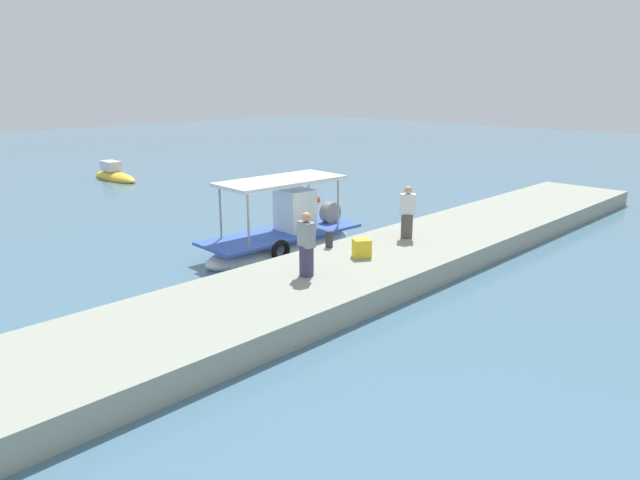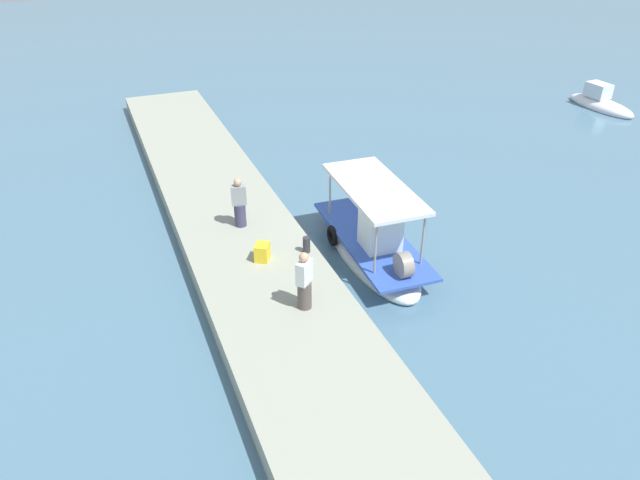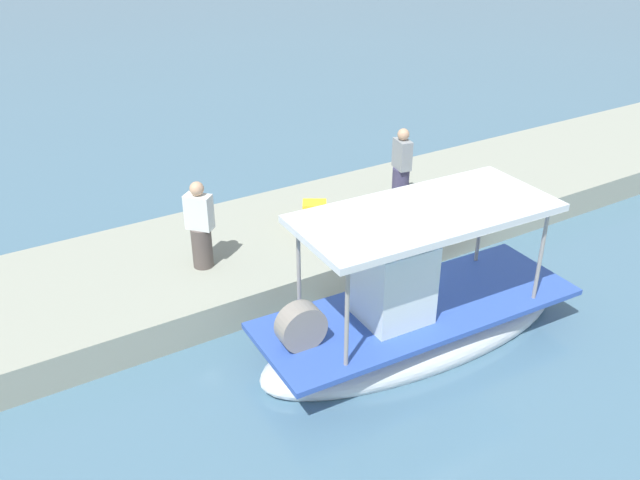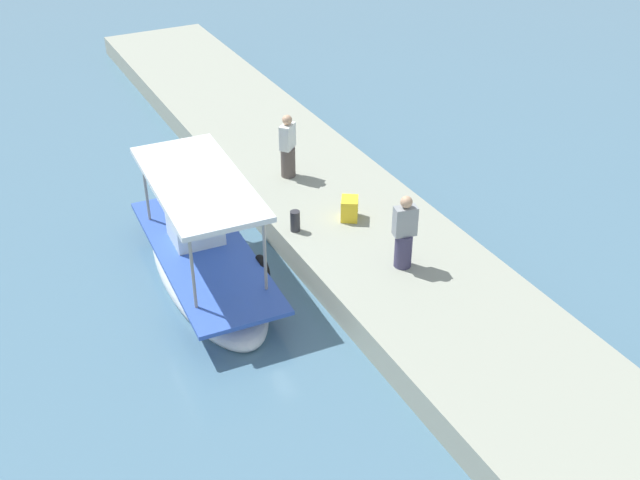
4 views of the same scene
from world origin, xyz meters
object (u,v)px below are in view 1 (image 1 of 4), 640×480
(main_fishing_boat, at_px, (284,239))
(marker_buoy, at_px, (316,200))
(fisherman_near_bollard, at_px, (306,247))
(moored_boat_near, at_px, (115,176))
(fisherman_by_crate, at_px, (407,214))
(cargo_crate, at_px, (362,248))
(mooring_bollard, at_px, (329,239))

(main_fishing_boat, relative_size, marker_buoy, 14.37)
(fisherman_near_bollard, distance_m, moored_boat_near, 23.60)
(fisherman_by_crate, xyz_separation_m, moored_boat_near, (0.69, 22.41, -1.29))
(fisherman_by_crate, xyz_separation_m, cargo_crate, (-2.78, -0.37, -0.53))
(fisherman_by_crate, bearing_deg, mooring_bollard, 158.06)
(cargo_crate, bearing_deg, moored_boat_near, 81.32)
(main_fishing_boat, relative_size, cargo_crate, 11.27)
(fisherman_by_crate, distance_m, moored_boat_near, 22.46)
(marker_buoy, bearing_deg, fisherman_near_bollard, -136.32)
(fisherman_near_bollard, distance_m, fisherman_by_crate, 5.19)
(cargo_crate, height_order, moored_boat_near, cargo_crate)
(main_fishing_boat, xyz_separation_m, marker_buoy, (7.13, 5.50, -0.40))
(moored_boat_near, bearing_deg, fisherman_by_crate, -91.77)
(mooring_bollard, xyz_separation_m, cargo_crate, (-0.09, -1.45, 0.01))
(cargo_crate, bearing_deg, marker_buoy, 51.52)
(main_fishing_boat, distance_m, marker_buoy, 9.02)
(cargo_crate, bearing_deg, mooring_bollard, 86.30)
(main_fishing_boat, bearing_deg, moored_boat_near, 80.31)
(mooring_bollard, height_order, moored_boat_near, mooring_bollard)
(fisherman_near_bollard, height_order, moored_boat_near, fisherman_near_bollard)
(main_fishing_boat, xyz_separation_m, fisherman_near_bollard, (-2.62, -3.81, 1.00))
(fisherman_near_bollard, bearing_deg, moored_boat_near, 75.59)
(marker_buoy, bearing_deg, main_fishing_boat, -142.38)
(fisherman_by_crate, relative_size, mooring_bollard, 3.36)
(fisherman_near_bollard, xyz_separation_m, mooring_bollard, (2.48, 1.50, -0.54))
(main_fishing_boat, xyz_separation_m, fisherman_by_crate, (2.55, -3.40, 1.00))
(fisherman_by_crate, distance_m, marker_buoy, 10.11)
(main_fishing_boat, distance_m, mooring_bollard, 2.36)
(fisherman_by_crate, bearing_deg, cargo_crate, -172.46)
(mooring_bollard, relative_size, moored_boat_near, 0.12)
(mooring_bollard, distance_m, cargo_crate, 1.45)
(cargo_crate, xyz_separation_m, marker_buoy, (7.37, 9.27, -0.87))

